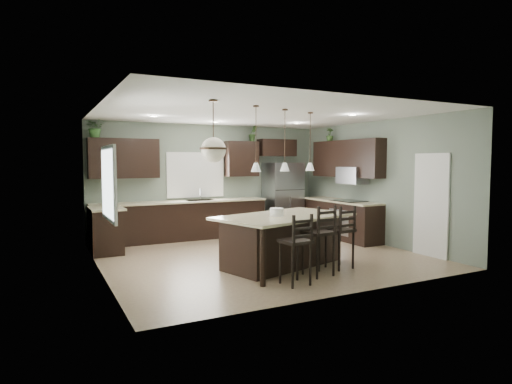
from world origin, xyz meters
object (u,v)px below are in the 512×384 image
object	(u,v)px
bar_stool_right	(340,237)
kitchen_island	(284,241)
bar_stool_center	(318,240)
serving_dish	(277,212)
refrigerator	(283,198)
plant_back_left	(96,127)
bar_stool_left	(295,249)

from	to	relation	value
bar_stool_right	kitchen_island	bearing A→B (deg)	138.58
bar_stool_center	kitchen_island	bearing A→B (deg)	96.22
serving_dish	bar_stool_center	bearing A→B (deg)	-63.66
refrigerator	serving_dish	distance (m)	3.94
plant_back_left	bar_stool_center	bearing A→B (deg)	-55.82
kitchen_island	bar_stool_left	world-z (taller)	bar_stool_left
refrigerator	bar_stool_center	size ratio (longest dim) A/B	1.58
bar_stool_left	plant_back_left	distance (m)	5.50
bar_stool_left	plant_back_left	world-z (taller)	plant_back_left
serving_dish	plant_back_left	size ratio (longest dim) A/B	0.52
refrigerator	bar_stool_right	distance (m)	4.01
refrigerator	bar_stool_right	world-z (taller)	refrigerator
serving_dish	bar_stool_left	xyz separation A→B (m)	(-0.26, -1.01, -0.45)
refrigerator	bar_stool_left	distance (m)	4.96
bar_stool_left	bar_stool_center	xyz separation A→B (m)	(0.62, 0.28, 0.04)
serving_dish	bar_stool_right	size ratio (longest dim) A/B	0.22
bar_stool_center	plant_back_left	distance (m)	5.56
refrigerator	kitchen_island	world-z (taller)	refrigerator
kitchen_island	bar_stool_center	size ratio (longest dim) A/B	2.08
bar_stool_center	serving_dish	bearing A→B (deg)	110.26
bar_stool_right	bar_stool_left	bearing A→B (deg)	-163.46
serving_dish	bar_stool_left	distance (m)	1.14
bar_stool_left	refrigerator	bearing A→B (deg)	57.70
refrigerator	kitchen_island	xyz separation A→B (m)	(-1.91, -3.27, -0.46)
refrigerator	bar_stool_left	xyz separation A→B (m)	(-2.36, -4.34, -0.38)
kitchen_island	bar_stool_right	size ratio (longest dim) A/B	2.19
kitchen_island	serving_dish	world-z (taller)	serving_dish
refrigerator	serving_dish	xyz separation A→B (m)	(-2.10, -3.33, 0.07)
refrigerator	serving_dish	bearing A→B (deg)	-122.23
serving_dish	plant_back_left	world-z (taller)	plant_back_left
kitchen_island	bar_stool_right	distance (m)	0.97
kitchen_island	serving_dish	bearing A→B (deg)	180.00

